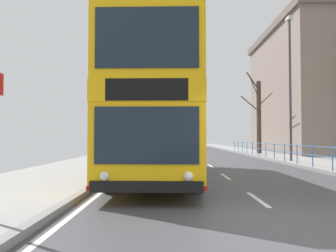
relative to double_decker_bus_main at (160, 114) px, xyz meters
The scene contains 6 objects.
ground 7.62m from the double_decker_bus_main, 75.79° to the right, with size 15.80×140.00×0.20m.
double_decker_bus_main is the anchor object (origin of this frame).
pedestrian_railing_far_kerb 9.29m from the double_decker_bus_main, 40.59° to the left, with size 0.05×32.67×0.99m.
street_lamp_far_side 10.75m from the double_decker_bus_main, 44.35° to the left, with size 0.28×0.60×8.51m.
bare_tree_far_00 18.68m from the double_decker_bus_main, 64.43° to the left, with size 2.45×1.96×7.06m.
background_building_00 27.15m from the double_decker_bus_main, 51.70° to the left, with size 13.22×16.72×12.44m.
Camera 1 is at (-2.08, -5.56, 1.47)m, focal length 36.22 mm.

